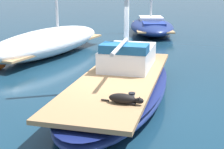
% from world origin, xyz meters
% --- Properties ---
extents(ground_plane, '(120.00, 120.00, 0.00)m').
position_xyz_m(ground_plane, '(0.00, 0.00, 0.00)').
color(ground_plane, '#143347').
extents(sailboat_main, '(2.93, 7.37, 0.66)m').
position_xyz_m(sailboat_main, '(0.00, 0.00, 0.34)').
color(sailboat_main, navy).
rests_on(sailboat_main, ground).
extents(cabin_house, '(1.53, 2.30, 0.84)m').
position_xyz_m(cabin_house, '(0.07, 1.11, 1.01)').
color(cabin_house, silver).
rests_on(cabin_house, sailboat_main).
extents(dog_black, '(0.95, 0.32, 0.22)m').
position_xyz_m(dog_black, '(0.46, -2.00, 0.77)').
color(dog_black, black).
rests_on(dog_black, sailboat_main).
extents(deck_winch, '(0.16, 0.16, 0.21)m').
position_xyz_m(deck_winch, '(0.61, -1.86, 0.76)').
color(deck_winch, '#B7B7BC').
rests_on(deck_winch, sailboat_main).
extents(moored_boat_port_side, '(4.05, 7.81, 6.98)m').
position_xyz_m(moored_boat_port_side, '(-4.10, 5.16, 0.60)').
color(moored_boat_port_side, white).
rests_on(moored_boat_port_side, ground).
extents(moored_boat_far_astern, '(3.58, 6.17, 6.25)m').
position_xyz_m(moored_boat_far_astern, '(-0.10, 12.09, 0.50)').
color(moored_boat_far_astern, navy).
rests_on(moored_boat_far_astern, ground).
extents(mooring_buoy, '(0.44, 0.44, 0.44)m').
position_xyz_m(mooring_buoy, '(-4.97, 2.48, 0.22)').
color(mooring_buoy, '#E55119').
rests_on(mooring_buoy, ground).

